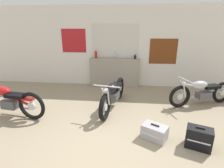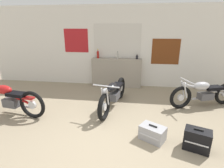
{
  "view_description": "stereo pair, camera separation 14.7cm",
  "coord_description": "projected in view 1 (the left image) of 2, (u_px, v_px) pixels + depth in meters",
  "views": [
    {
      "loc": [
        0.31,
        -2.6,
        2.09
      ],
      "look_at": [
        -0.12,
        1.59,
        0.7
      ],
      "focal_mm": 28.0,
      "sensor_mm": 36.0,
      "label": 1
    },
    {
      "loc": [
        0.46,
        -2.58,
        2.09
      ],
      "look_at": [
        -0.12,
        1.59,
        0.7
      ],
      "focal_mm": 28.0,
      "sensor_mm": 36.0,
      "label": 2
    }
  ],
  "objects": [
    {
      "name": "motorcycle_black",
      "position": [
        113.0,
        94.0,
        4.63
      ],
      "size": [
        0.67,
        2.0,
        0.8
      ],
      "color": "black",
      "rests_on": "ground_plane"
    },
    {
      "name": "bottle_left_center",
      "position": [
        116.0,
        55.0,
        6.09
      ],
      "size": [
        0.06,
        0.06,
        0.24
      ],
      "color": "#B7B2A8",
      "rests_on": "sill_counter"
    },
    {
      "name": "motorcycle_silver",
      "position": [
        202.0,
        92.0,
        4.79
      ],
      "size": [
        1.9,
        0.87,
        0.77
      ],
      "color": "black",
      "rests_on": "ground_plane"
    },
    {
      "name": "hard_case_black",
      "position": [
        199.0,
        138.0,
        3.12
      ],
      "size": [
        0.5,
        0.4,
        0.41
      ],
      "color": "black",
      "rests_on": "ground_plane"
    },
    {
      "name": "sill_counter",
      "position": [
        115.0,
        73.0,
        6.29
      ],
      "size": [
        1.76,
        0.28,
        1.02
      ],
      "color": "gray",
      "rests_on": "ground_plane"
    },
    {
      "name": "motorcycle_red",
      "position": [
        7.0,
        100.0,
        4.17
      ],
      "size": [
        2.01,
        0.64,
        0.86
      ],
      "color": "black",
      "rests_on": "ground_plane"
    },
    {
      "name": "bottle_leftmost",
      "position": [
        96.0,
        54.0,
        6.14
      ],
      "size": [
        0.08,
        0.08,
        0.32
      ],
      "color": "maroon",
      "rests_on": "sill_counter"
    },
    {
      "name": "ground_plane",
      "position": [
        110.0,
        149.0,
        3.14
      ],
      "size": [
        24.0,
        24.0,
        0.0
      ],
      "primitive_type": "plane",
      "color": "gray"
    },
    {
      "name": "bottle_center",
      "position": [
        135.0,
        57.0,
        6.04
      ],
      "size": [
        0.08,
        0.08,
        0.16
      ],
      "color": "black",
      "rests_on": "sill_counter"
    },
    {
      "name": "hard_case_silver",
      "position": [
        154.0,
        132.0,
        3.38
      ],
      "size": [
        0.55,
        0.49,
        0.31
      ],
      "color": "#9E9EA3",
      "rests_on": "ground_plane"
    },
    {
      "name": "wall_back",
      "position": [
        121.0,
        47.0,
        6.15
      ],
      "size": [
        10.0,
        0.07,
        2.8
      ],
      "color": "silver",
      "rests_on": "ground_plane"
    }
  ]
}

